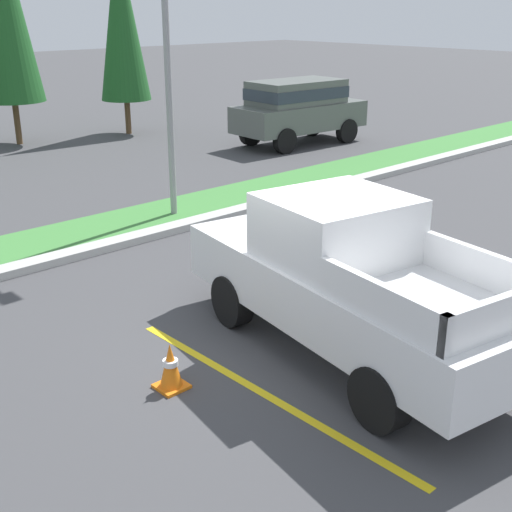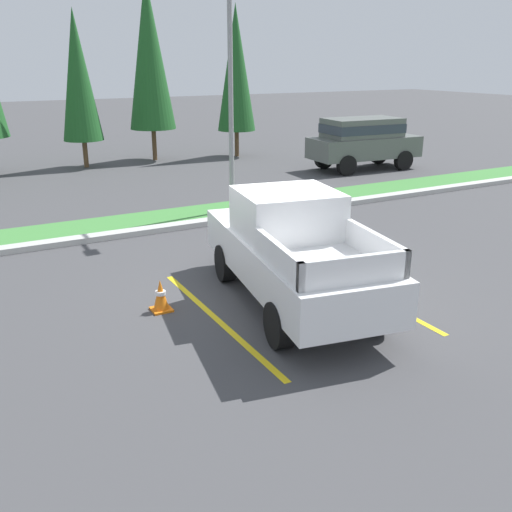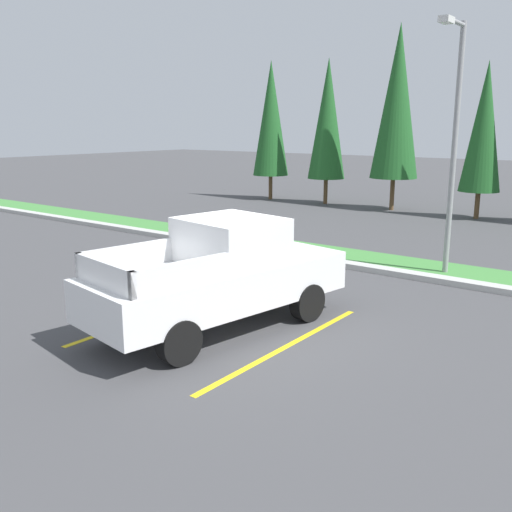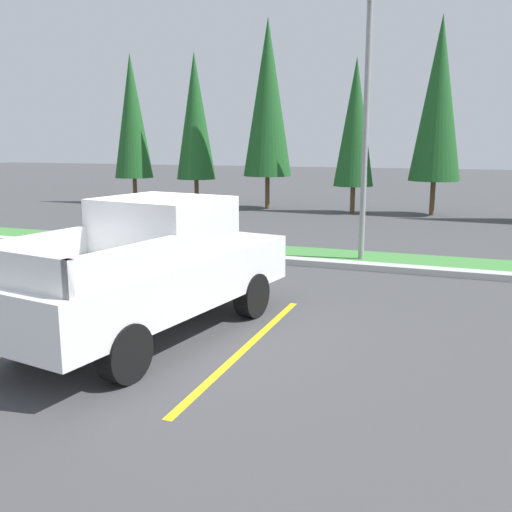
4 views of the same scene
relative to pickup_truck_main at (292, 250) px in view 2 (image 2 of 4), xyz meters
The scene contains 12 objects.
ground_plane 1.27m from the pickup_truck_main, 102.64° to the left, with size 120.00×120.00×0.00m, color #424244.
parking_line_near 1.87m from the pickup_truck_main, behind, with size 0.12×4.80×0.01m, color yellow.
parking_line_far 1.86m from the pickup_truck_main, ahead, with size 0.12×4.80×0.01m, color yellow.
curb_strip 5.79m from the pickup_truck_main, 91.59° to the left, with size 56.00×0.40×0.15m, color #B2B2AD.
grass_median 6.88m from the pickup_truck_main, 91.33° to the left, with size 56.00×1.80×0.06m, color #42843D.
pickup_truck_main is the anchor object (origin of this frame).
suv_distant 14.40m from the pickup_truck_main, 46.30° to the left, with size 4.70×2.17×2.10m.
street_light 7.24m from the pickup_truck_main, 72.49° to the left, with size 0.24×1.49×6.22m.
cypress_tree_right_inner 16.63m from the pickup_truck_main, 90.19° to the left, with size 1.65×1.65×6.34m.
cypress_tree_rightmost 17.47m from the pickup_truck_main, 79.43° to the left, with size 2.03×2.03×7.82m.
cypress_tree_far_right 17.65m from the pickup_truck_main, 66.62° to the left, with size 1.75×1.75×6.73m.
traffic_cone 2.54m from the pickup_truck_main, 160.78° to the left, with size 0.36×0.36×0.60m.
Camera 2 is at (-5.22, -9.23, 4.37)m, focal length 40.39 mm.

